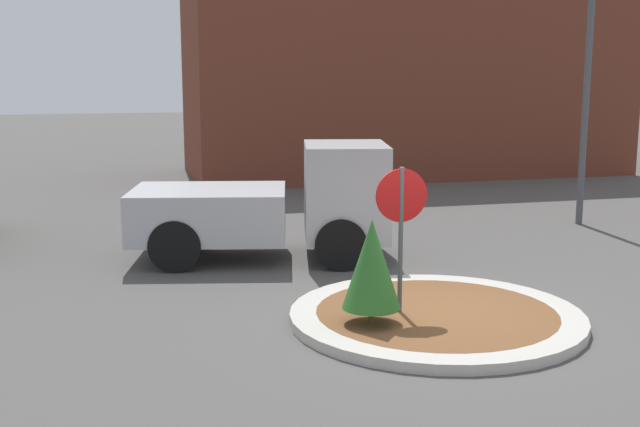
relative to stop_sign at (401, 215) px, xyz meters
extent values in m
plane|color=#514F4C|center=(0.54, -0.14, -1.64)|extent=(120.00, 120.00, 0.00)
cylinder|color=#BCB7AD|center=(0.54, -0.14, -1.56)|extent=(4.43, 4.43, 0.15)
cylinder|color=brown|center=(0.54, -0.14, -1.56)|extent=(3.63, 3.63, 0.15)
cylinder|color=#4C4C51|center=(0.00, 0.00, -0.47)|extent=(0.07, 0.07, 2.34)
cylinder|color=#B71414|center=(0.00, 0.00, 0.29)|extent=(0.79, 0.03, 0.79)
cylinder|color=brown|center=(-0.59, -0.42, -1.37)|extent=(0.08, 0.08, 0.23)
cone|color=#2D6B28|center=(-0.59, -0.42, -0.61)|extent=(0.84, 0.84, 1.29)
cube|color=#B2B2B7|center=(0.37, 4.16, -0.27)|extent=(2.01, 2.37, 1.85)
cube|color=#B2B2B7|center=(-2.28, 4.73, -0.71)|extent=(3.40, 2.78, 0.98)
cube|color=black|center=(0.91, 4.04, 0.06)|extent=(0.44, 1.82, 0.65)
cylinder|color=black|center=(0.43, 5.17, -1.15)|extent=(1.02, 0.45, 0.99)
cylinder|color=black|center=(0.01, 3.21, -1.15)|extent=(1.02, 0.45, 0.99)
cylinder|color=black|center=(-2.60, 5.83, -1.15)|extent=(1.02, 0.45, 0.99)
cylinder|color=black|center=(-3.03, 3.87, -1.15)|extent=(1.02, 0.45, 0.99)
cube|color=brown|center=(6.26, 16.70, 2.33)|extent=(15.41, 6.00, 7.94)
cylinder|color=#4C4C51|center=(6.93, 6.16, 1.78)|extent=(0.16, 0.16, 6.85)
camera|label=1|loc=(-4.07, -10.93, 2.12)|focal=45.00mm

